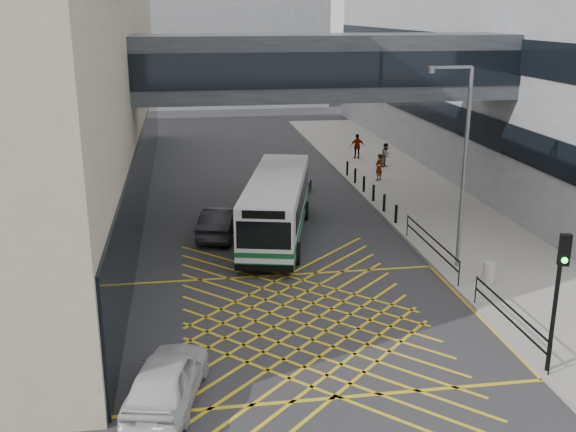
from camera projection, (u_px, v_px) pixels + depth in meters
name	position (u px, v px, depth m)	size (l,w,h in m)	color
ground	(306.00, 325.00, 22.48)	(120.00, 120.00, 0.00)	#333335
building_far	(195.00, 21.00, 76.28)	(28.00, 16.00, 18.00)	gray
skybridge	(324.00, 67.00, 32.08)	(20.00, 4.10, 3.00)	#343A3F
pavement	(416.00, 195.00, 37.96)	(6.00, 54.00, 0.16)	gray
box_junction	(306.00, 325.00, 22.48)	(12.00, 9.00, 0.01)	gold
bus	(277.00, 205.00, 30.82)	(4.69, 10.50, 2.87)	silver
car_white	(167.00, 378.00, 17.83)	(1.84, 4.51, 1.43)	silver
car_dark	(221.00, 221.00, 31.17)	(1.77, 4.52, 1.41)	black
car_silver	(289.00, 184.00, 37.98)	(1.85, 4.38, 1.36)	gray
traffic_light	(559.00, 284.00, 18.42)	(0.33, 0.50, 4.20)	black
street_lamp	(461.00, 156.00, 25.94)	(1.80, 0.28, 7.94)	slate
litter_bin	(489.00, 272.00, 25.50)	(0.46, 0.46, 0.80)	#ADA89E
kerb_railings	(462.00, 270.00, 24.81)	(0.05, 12.54, 1.00)	black
bollards	(369.00, 188.00, 37.40)	(0.14, 10.14, 0.90)	black
pedestrian_a	(379.00, 167.00, 40.83)	(0.64, 0.46, 1.61)	gray
pedestrian_b	(386.00, 155.00, 44.36)	(0.77, 0.45, 1.57)	gray
pedestrian_c	(357.00, 146.00, 46.94)	(1.00, 0.48, 1.70)	gray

